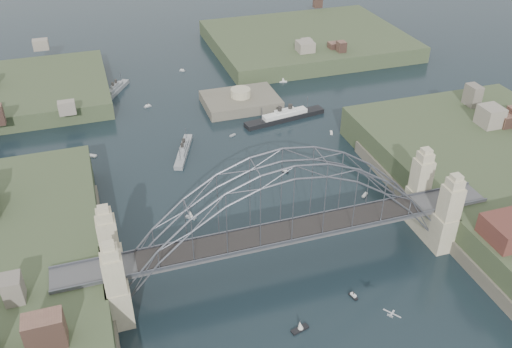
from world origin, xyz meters
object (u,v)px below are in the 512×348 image
object	(u,v)px
fort_island	(241,107)
naval_cruiser_near	(184,151)
ocean_liner	(285,117)
naval_cruiser_far	(115,90)
bridge	(286,215)

from	to	relation	value
fort_island	naval_cruiser_near	xyz separation A→B (m)	(-22.06, -22.33, 1.11)
fort_island	ocean_liner	xyz separation A→B (m)	(9.36, -12.76, 1.28)
naval_cruiser_near	naval_cruiser_far	size ratio (longest dim) A/B	1.08
fort_island	bridge	bearing A→B (deg)	-99.73
fort_island	naval_cruiser_near	size ratio (longest dim) A/B	1.36
naval_cruiser_near	ocean_liner	distance (m)	32.85
naval_cruiser_far	ocean_liner	distance (m)	55.68
bridge	naval_cruiser_far	size ratio (longest dim) A/B	5.62
naval_cruiser_near	naval_cruiser_far	world-z (taller)	naval_cruiser_far
bridge	fort_island	size ratio (longest dim) A/B	3.82
bridge	ocean_liner	size ratio (longest dim) A/B	3.38
bridge	ocean_liner	bearing A→B (deg)	69.54
bridge	naval_cruiser_near	bearing A→B (deg)	101.92
fort_island	ocean_liner	size ratio (longest dim) A/B	0.88
naval_cruiser_far	ocean_liner	bearing A→B (deg)	-37.28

